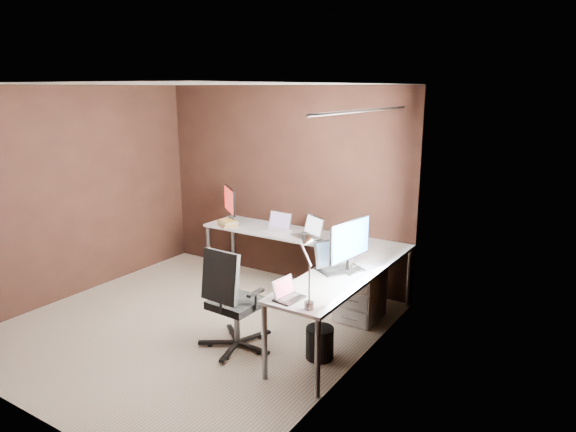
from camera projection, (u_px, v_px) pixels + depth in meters
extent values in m
cube|color=beige|center=(191.00, 326.00, 5.46)|extent=(3.60, 3.60, 0.00)
cube|color=white|center=(179.00, 84.00, 4.85)|extent=(3.60, 3.60, 0.00)
cube|color=black|center=(282.00, 184.00, 6.63)|extent=(3.60, 0.00, 2.50)
cube|color=black|center=(11.00, 262.00, 3.68)|extent=(3.60, 0.00, 2.50)
cube|color=black|center=(73.00, 193.00, 6.09)|extent=(0.00, 3.60, 2.50)
cube|color=black|center=(347.00, 240.00, 4.22)|extent=(0.00, 3.60, 2.50)
cube|color=white|center=(364.00, 208.00, 4.47)|extent=(0.00, 1.00, 1.30)
cube|color=#BC5B16|center=(320.00, 251.00, 3.94)|extent=(0.01, 0.35, 2.00)
cube|color=#BC5B16|center=(390.00, 213.00, 5.13)|extent=(0.01, 0.35, 2.00)
cylinder|color=slate|center=(364.00, 111.00, 4.29)|extent=(0.02, 1.90, 0.02)
cube|color=silver|center=(302.00, 235.00, 6.27)|extent=(2.65, 0.60, 0.03)
cube|color=silver|center=(334.00, 280.00, 4.82)|extent=(0.60, 1.65, 0.03)
cylinder|color=slate|center=(209.00, 252.00, 6.81)|extent=(0.05, 0.05, 0.70)
cylinder|color=slate|center=(233.00, 242.00, 7.24)|extent=(0.05, 0.05, 0.70)
cylinder|color=slate|center=(264.00, 342.00, 4.40)|extent=(0.05, 0.05, 0.70)
cylinder|color=slate|center=(317.00, 358.00, 4.13)|extent=(0.05, 0.05, 0.70)
cylinder|color=slate|center=(409.00, 277.00, 5.91)|extent=(0.05, 0.05, 0.70)
cube|color=silver|center=(360.00, 292.00, 5.59)|extent=(0.42, 0.50, 0.60)
cube|color=black|center=(229.00, 221.00, 6.86)|extent=(0.27, 0.26, 0.01)
cube|color=black|center=(230.00, 216.00, 6.85)|extent=(0.06, 0.06, 0.11)
cube|color=black|center=(230.00, 200.00, 6.79)|extent=(0.42, 0.35, 0.34)
cube|color=red|center=(229.00, 200.00, 6.79)|extent=(0.39, 0.32, 0.31)
cube|color=black|center=(351.00, 270.00, 5.00)|extent=(0.19, 0.26, 0.01)
cube|color=black|center=(349.00, 264.00, 4.99)|extent=(0.04, 0.06, 0.11)
cube|color=black|center=(350.00, 240.00, 4.93)|extent=(0.12, 0.62, 0.39)
cube|color=#1C56A8|center=(351.00, 240.00, 4.92)|extent=(0.10, 0.59, 0.36)
cube|color=silver|center=(276.00, 230.00, 6.41)|extent=(0.33, 0.24, 0.02)
cube|color=silver|center=(280.00, 220.00, 6.45)|extent=(0.32, 0.08, 0.20)
cube|color=slate|center=(280.00, 220.00, 6.45)|extent=(0.28, 0.07, 0.17)
cube|color=silver|center=(307.00, 237.00, 6.13)|extent=(0.45, 0.40, 0.02)
cube|color=silver|center=(314.00, 226.00, 6.14)|extent=(0.36, 0.23, 0.23)
cube|color=white|center=(313.00, 226.00, 6.14)|extent=(0.31, 0.20, 0.20)
cube|color=black|center=(339.00, 269.00, 5.03)|extent=(0.47, 0.51, 0.02)
cube|color=black|center=(333.00, 252.00, 5.10)|extent=(0.28, 0.40, 0.26)
cube|color=#192736|center=(334.00, 252.00, 5.09)|extent=(0.25, 0.35, 0.23)
cube|color=black|center=(289.00, 299.00, 4.33)|extent=(0.21, 0.27, 0.02)
cube|color=black|center=(283.00, 287.00, 4.35)|extent=(0.08, 0.26, 0.16)
cube|color=#B44368|center=(284.00, 287.00, 4.34)|extent=(0.07, 0.23, 0.14)
cube|color=tan|center=(228.00, 225.00, 6.61)|extent=(0.31, 0.29, 0.02)
cube|color=gold|center=(228.00, 223.00, 6.61)|extent=(0.28, 0.26, 0.02)
cube|color=beige|center=(228.00, 222.00, 6.60)|extent=(0.29, 0.26, 0.02)
cube|color=gold|center=(228.00, 221.00, 6.60)|extent=(0.26, 0.23, 0.01)
ellipsoid|color=black|center=(231.00, 226.00, 6.58)|extent=(0.09, 0.06, 0.03)
ellipsoid|color=black|center=(320.00, 241.00, 5.92)|extent=(0.11, 0.09, 0.04)
cylinder|color=slate|center=(309.00, 305.00, 4.14)|extent=(0.08, 0.08, 0.06)
cylinder|color=slate|center=(309.00, 283.00, 4.09)|extent=(0.02, 0.02, 0.32)
cylinder|color=slate|center=(306.00, 255.00, 4.09)|extent=(0.02, 0.17, 0.24)
cone|color=slate|center=(305.00, 242.00, 4.15)|extent=(0.10, 0.13, 0.13)
cylinder|color=slate|center=(237.00, 323.00, 4.99)|extent=(0.06, 0.06, 0.37)
cube|color=black|center=(236.00, 303.00, 4.93)|extent=(0.46, 0.46, 0.08)
cube|color=black|center=(220.00, 277.00, 4.68)|extent=(0.41, 0.13, 0.48)
cylinder|color=black|center=(320.00, 343.00, 4.79)|extent=(0.29, 0.29, 0.30)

